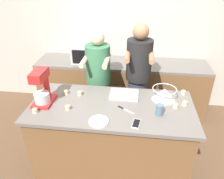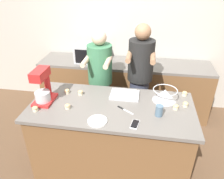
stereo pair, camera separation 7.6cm
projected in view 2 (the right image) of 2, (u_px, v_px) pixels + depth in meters
The scene contains 21 objects.
ground_plane at pixel (111, 164), 2.88m from camera, with size 16.00×16.00×0.00m, color brown.
back_wall at pixel (128, 30), 3.65m from camera, with size 10.00×0.06×2.70m.
island_counter at pixel (111, 137), 2.65m from camera, with size 1.83×0.87×0.92m.
back_counter at pixel (124, 87), 3.79m from camera, with size 2.80×0.60×0.90m.
person_left at pixel (100, 83), 3.12m from camera, with size 0.35×0.51×1.57m.
person_right at pixel (139, 82), 3.01m from camera, with size 0.35×0.51×1.67m.
stand_mixer at pixel (43, 88), 2.42m from camera, with size 0.20×0.30×0.40m.
mixing_bowl at pixel (165, 94), 2.49m from camera, with size 0.28×0.28×0.14m.
baking_tray at pixel (125, 94), 2.60m from camera, with size 0.34×0.25×0.04m.
microwave_oven at pixel (91, 53), 3.57m from camera, with size 0.49×0.39×0.28m.
cell_phone at pixel (135, 124), 2.13m from camera, with size 0.09×0.15×0.01m.
drinking_glass at pixel (159, 111), 2.24m from camera, with size 0.08×0.08×0.12m.
small_plate at pixel (97, 121), 2.17m from camera, with size 0.20×0.20×0.02m.
knife at pixel (124, 110), 2.35m from camera, with size 0.19×0.14×0.01m.
cupcake_0 at pixel (176, 107), 2.35m from camera, with size 0.06×0.06×0.06m.
cupcake_1 at pixel (185, 93), 2.60m from camera, with size 0.06×0.06×0.06m.
cupcake_2 at pixel (81, 92), 2.62m from camera, with size 0.06×0.06×0.06m.
cupcake_3 at pixel (35, 109), 2.32m from camera, with size 0.06×0.06×0.06m.
cupcake_4 at pixel (67, 91), 2.65m from camera, with size 0.06×0.06×0.06m.
cupcake_5 at pixel (186, 104), 2.40m from camera, with size 0.06×0.06×0.06m.
cupcake_6 at pixel (68, 106), 2.36m from camera, with size 0.06×0.06×0.06m.
Camera 2 is at (0.33, -2.00, 2.26)m, focal length 35.00 mm.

